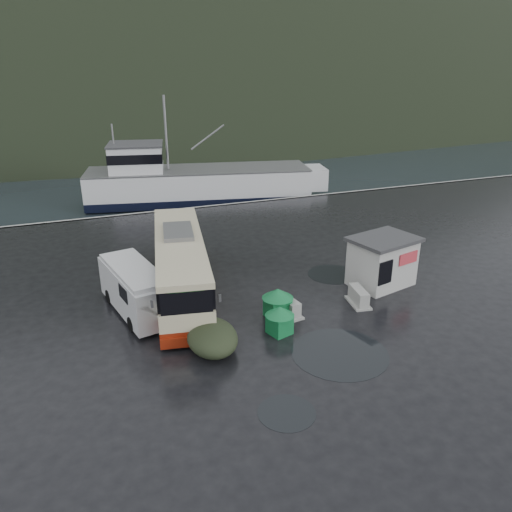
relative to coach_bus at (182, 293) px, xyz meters
name	(u,v)px	position (x,y,z in m)	size (l,w,h in m)	color
ground	(230,321)	(1.45, -3.98, 0.00)	(160.00, 160.00, 0.00)	black
harbor_water	(88,112)	(1.45, 106.02, 0.00)	(300.00, 180.00, 0.02)	black
quay_edge	(156,212)	(1.45, 16.02, 0.00)	(160.00, 0.60, 1.50)	#999993
headland	(91,85)	(11.45, 246.02, 0.00)	(780.00, 540.00, 570.00)	black
coach_bus	(182,293)	(0.00, 0.00, 0.00)	(2.97, 11.85, 3.35)	beige
white_van	(138,312)	(-2.60, -1.36, 0.00)	(2.02, 5.87, 2.45)	silver
waste_bin_left	(279,333)	(3.26, -5.86, 0.00)	(0.98, 0.98, 1.37)	#136F38
waste_bin_right	(277,317)	(3.77, -4.41, 0.00)	(1.11, 1.11, 1.55)	#136F38
dome_tent	(213,349)	(-0.04, -6.10, 0.00)	(2.20, 3.08, 1.21)	#262F1C
ticket_kiosk	(380,284)	(10.75, -2.90, 0.00)	(3.57, 2.70, 2.79)	#B9B8B4
jersey_barrier_a	(287,314)	(4.36, -4.31, 0.00)	(0.88, 1.76, 0.88)	#999993
jersey_barrier_b	(358,304)	(8.28, -4.58, 0.00)	(0.86, 1.72, 0.86)	#999993
fishing_trawler	(199,187)	(7.03, 22.89, 0.00)	(25.43, 5.58, 10.17)	silver
puddles	(331,332)	(5.56, -6.65, 0.01)	(10.17, 12.94, 0.01)	black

